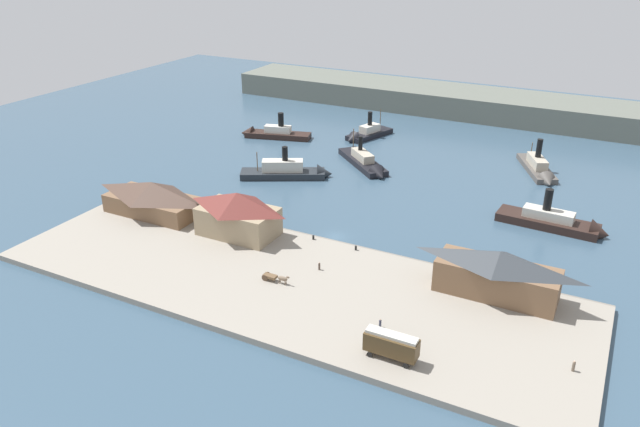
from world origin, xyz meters
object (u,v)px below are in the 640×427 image
Objects in this scene: street_tram at (391,344)px; pedestrian_near_east_shed at (319,266)px; horse_cart at (275,277)px; mooring_post_center_west at (356,248)px; ferry_shed_central_terminal at (498,273)px; ferry_approaching_west at (270,133)px; ferry_shed_customs_shed at (238,213)px; mooring_post_center_east at (313,237)px; ferry_shed_west_terminal at (153,197)px; ferry_departing_north at (539,170)px; ferry_outer_harbor at (365,134)px; pedestrian_walking_west at (574,366)px; ferry_moored_east at (561,223)px; ferry_moored_west at (367,164)px; pedestrian_by_tram at (380,323)px; ferry_approaching_east at (293,172)px.

pedestrian_near_east_shed is (-21.66, 18.53, -1.81)m from street_tram.
mooring_post_center_west is (7.96, 17.97, -0.48)m from horse_cart.
ferry_shed_central_terminal is 0.92× the size of ferry_approaching_west.
ferry_shed_central_terminal is 39.30m from horse_cart.
ferry_shed_customs_shed is 18.30× the size of mooring_post_center_east.
ferry_shed_customs_shed is (23.13, -0.05, 0.96)m from ferry_shed_west_terminal.
ferry_shed_central_terminal is 68.33m from ferry_departing_north.
ferry_shed_central_terminal reaches higher than mooring_post_center_east.
ferry_shed_west_terminal is 100.45m from ferry_departing_north.
pedestrian_near_east_shed is (-31.45, -6.43, -3.60)m from ferry_shed_central_terminal.
ferry_approaching_west reaches higher than ferry_outer_harbor.
horse_cart is 92.23m from ferry_outer_harbor.
pedestrian_walking_west is 51.71m from ferry_moored_east.
ferry_moored_west is (-61.44, 66.69, -0.80)m from pedestrian_walking_west.
ferry_shed_central_terminal is 3.86× the size of horse_cart.
ferry_shed_customs_shed is 43.19m from pedestrian_by_tram.
ferry_shed_customs_shed reaches higher than ferry_shed_central_terminal.
mooring_post_center_east is at bearing 18.40° from ferry_shed_customs_shed.
street_tram is 26.41m from pedestrian_walking_west.
ferry_moored_east is 1.11× the size of ferry_moored_west.
pedestrian_near_east_shed is at bearing 139.46° from street_tram.
ferry_approaching_east is (-24.81, 49.89, -0.56)m from horse_cart.
ferry_outer_harbor is at bearing 147.89° from ferry_moored_east.
ferry_outer_harbor is 0.83× the size of ferry_approaching_west.
horse_cart reaches higher than mooring_post_center_east.
ferry_approaching_west is (-23.60, 27.00, -0.19)m from ferry_approaching_east.
mooring_post_center_west is at bearing 10.97° from ferry_shed_customs_shed.
mooring_post_center_west is at bearing 172.14° from ferry_shed_central_terminal.
ferry_shed_central_terminal is at bearing -99.95° from ferry_moored_east.
pedestrian_walking_west is (51.38, -1.53, -0.12)m from horse_cart.
horse_cart is 0.23× the size of ferry_moored_east.
mooring_post_center_west is 50.52m from ferry_moored_west.
ferry_outer_harbor reaches higher than mooring_post_center_west.
ferry_moored_east is at bearing 99.60° from pedestrian_walking_west.
ferry_departing_north is at bearing 86.20° from street_tram.
ferry_moored_east reaches higher than ferry_approaching_east.
ferry_outer_harbor is 0.84× the size of ferry_departing_north.
ferry_moored_east is at bearing -0.37° from ferry_approaching_east.
pedestrian_by_tram is at bearing -48.99° from ferry_approaching_east.
ferry_approaching_east is 35.86m from ferry_approaching_west.
ferry_shed_west_terminal is at bearing 170.84° from pedestrian_walking_west.
ferry_moored_east is at bearing 35.07° from mooring_post_center_east.
street_tram is at bearing -159.10° from pedestrian_walking_west.
street_tram is (43.67, -24.09, -2.26)m from ferry_shed_customs_shed.
mooring_post_center_west is (-18.80, 28.91, -2.08)m from street_tram.
ferry_shed_west_terminal reaches higher than pedestrian_walking_west.
ferry_shed_customs_shed is at bearing 155.97° from pedestrian_by_tram.
street_tram is 1.48× the size of horse_cart.
pedestrian_walking_west is at bearing -38.16° from ferry_approaching_west.
pedestrian_near_east_shed is 21.00m from pedestrian_by_tram.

